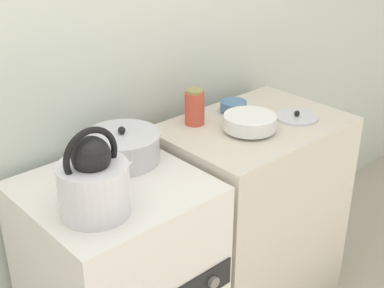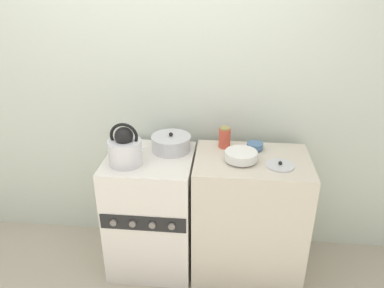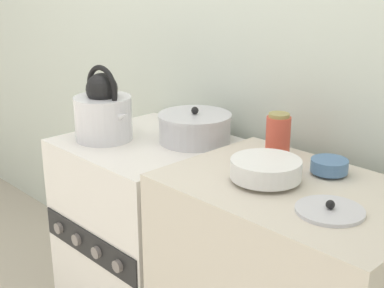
{
  "view_description": "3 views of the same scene",
  "coord_description": "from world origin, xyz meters",
  "px_view_note": "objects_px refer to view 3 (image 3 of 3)",
  "views": [
    {
      "loc": [
        -0.85,
        -1.06,
        1.8
      ],
      "look_at": [
        0.34,
        0.26,
        0.94
      ],
      "focal_mm": 50.0,
      "sensor_mm": 36.0,
      "label": 1
    },
    {
      "loc": [
        0.52,
        -1.94,
        2.05
      ],
      "look_at": [
        0.3,
        0.27,
        1.01
      ],
      "focal_mm": 35.0,
      "sensor_mm": 36.0,
      "label": 2
    },
    {
      "loc": [
        1.52,
        -0.94,
        1.53
      ],
      "look_at": [
        0.24,
        0.3,
        0.93
      ],
      "focal_mm": 50.0,
      "sensor_mm": 36.0,
      "label": 3
    }
  ],
  "objects_px": {
    "kettle": "(103,112)",
    "storage_jar": "(278,135)",
    "enamel_bowl": "(266,169)",
    "small_ceramic_bowl": "(329,166)",
    "loose_pot_lid": "(330,210)",
    "cooking_pot": "(195,128)",
    "stove": "(150,243)"
  },
  "relations": [
    {
      "from": "kettle",
      "to": "storage_jar",
      "type": "relative_size",
      "value": 1.95
    },
    {
      "from": "enamel_bowl",
      "to": "small_ceramic_bowl",
      "type": "relative_size",
      "value": 1.85
    },
    {
      "from": "small_ceramic_bowl",
      "to": "loose_pot_lid",
      "type": "xyz_separation_m",
      "value": [
        0.15,
        -0.23,
        -0.02
      ]
    },
    {
      "from": "cooking_pot",
      "to": "storage_jar",
      "type": "xyz_separation_m",
      "value": [
        0.37,
        0.02,
        0.05
      ]
    },
    {
      "from": "kettle",
      "to": "small_ceramic_bowl",
      "type": "distance_m",
      "value": 0.88
    },
    {
      "from": "loose_pot_lid",
      "to": "kettle",
      "type": "bearing_deg",
      "value": -179.75
    },
    {
      "from": "storage_jar",
      "to": "loose_pot_lid",
      "type": "distance_m",
      "value": 0.44
    },
    {
      "from": "small_ceramic_bowl",
      "to": "loose_pot_lid",
      "type": "relative_size",
      "value": 0.63
    },
    {
      "from": "cooking_pot",
      "to": "small_ceramic_bowl",
      "type": "relative_size",
      "value": 2.47
    },
    {
      "from": "cooking_pot",
      "to": "loose_pot_lid",
      "type": "height_order",
      "value": "cooking_pot"
    },
    {
      "from": "stove",
      "to": "enamel_bowl",
      "type": "relative_size",
      "value": 4.24
    },
    {
      "from": "kettle",
      "to": "loose_pot_lid",
      "type": "relative_size",
      "value": 1.6
    },
    {
      "from": "stove",
      "to": "cooking_pot",
      "type": "bearing_deg",
      "value": 43.59
    },
    {
      "from": "storage_jar",
      "to": "enamel_bowl",
      "type": "bearing_deg",
      "value": -61.06
    },
    {
      "from": "stove",
      "to": "loose_pot_lid",
      "type": "bearing_deg",
      "value": -6.47
    },
    {
      "from": "kettle",
      "to": "cooking_pot",
      "type": "relative_size",
      "value": 1.03
    },
    {
      "from": "cooking_pot",
      "to": "stove",
      "type": "bearing_deg",
      "value": -136.41
    },
    {
      "from": "kettle",
      "to": "storage_jar",
      "type": "xyz_separation_m",
      "value": [
        0.64,
        0.25,
        -0.0
      ]
    },
    {
      "from": "stove",
      "to": "small_ceramic_bowl",
      "type": "xyz_separation_m",
      "value": [
        0.72,
        0.13,
        0.5
      ]
    },
    {
      "from": "kettle",
      "to": "storage_jar",
      "type": "distance_m",
      "value": 0.68
    },
    {
      "from": "cooking_pot",
      "to": "enamel_bowl",
      "type": "xyz_separation_m",
      "value": [
        0.48,
        -0.18,
        0.02
      ]
    },
    {
      "from": "small_ceramic_bowl",
      "to": "enamel_bowl",
      "type": "bearing_deg",
      "value": -118.14
    },
    {
      "from": "stove",
      "to": "kettle",
      "type": "bearing_deg",
      "value": -142.04
    },
    {
      "from": "cooking_pot",
      "to": "storage_jar",
      "type": "height_order",
      "value": "storage_jar"
    },
    {
      "from": "storage_jar",
      "to": "stove",
      "type": "bearing_deg",
      "value": -163.79
    },
    {
      "from": "kettle",
      "to": "loose_pot_lid",
      "type": "xyz_separation_m",
      "value": [
        1.0,
        0.0,
        -0.07
      ]
    },
    {
      "from": "stove",
      "to": "kettle",
      "type": "height_order",
      "value": "kettle"
    },
    {
      "from": "stove",
      "to": "storage_jar",
      "type": "height_order",
      "value": "storage_jar"
    },
    {
      "from": "kettle",
      "to": "enamel_bowl",
      "type": "xyz_separation_m",
      "value": [
        0.75,
        0.05,
        -0.04
      ]
    },
    {
      "from": "stove",
      "to": "cooking_pot",
      "type": "relative_size",
      "value": 3.18
    },
    {
      "from": "stove",
      "to": "kettle",
      "type": "distance_m",
      "value": 0.58
    },
    {
      "from": "stove",
      "to": "small_ceramic_bowl",
      "type": "height_order",
      "value": "small_ceramic_bowl"
    }
  ]
}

